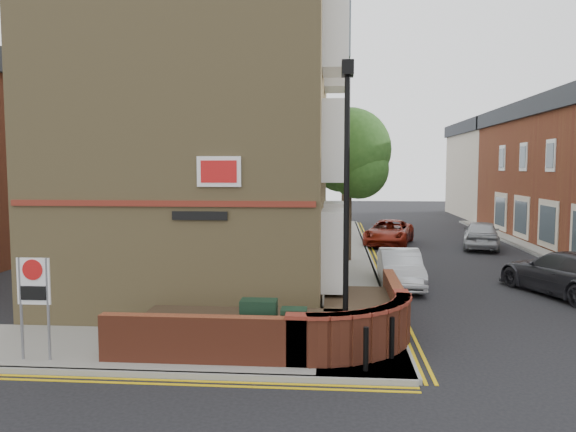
{
  "coord_description": "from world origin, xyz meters",
  "views": [
    {
      "loc": [
        1.33,
        -10.73,
        4.23
      ],
      "look_at": [
        0.13,
        4.0,
        2.94
      ],
      "focal_mm": 35.0,
      "sensor_mm": 36.0,
      "label": 1
    }
  ],
  "objects_px": {
    "zone_sign": "(34,289)",
    "silver_car_near": "(400,268)",
    "lamppost": "(346,209)",
    "utility_cabinet_large": "(259,326)"
  },
  "relations": [
    {
      "from": "zone_sign",
      "to": "silver_car_near",
      "type": "bearing_deg",
      "value": 44.81
    },
    {
      "from": "zone_sign",
      "to": "silver_car_near",
      "type": "height_order",
      "value": "zone_sign"
    },
    {
      "from": "utility_cabinet_large",
      "to": "silver_car_near",
      "type": "distance_m",
      "value": 8.8
    },
    {
      "from": "lamppost",
      "to": "silver_car_near",
      "type": "distance_m",
      "value": 8.64
    },
    {
      "from": "utility_cabinet_large",
      "to": "zone_sign",
      "type": "relative_size",
      "value": 0.55
    },
    {
      "from": "utility_cabinet_large",
      "to": "silver_car_near",
      "type": "xyz_separation_m",
      "value": [
        4.0,
        7.84,
        -0.07
      ]
    },
    {
      "from": "lamppost",
      "to": "zone_sign",
      "type": "xyz_separation_m",
      "value": [
        -6.6,
        -0.7,
        -1.7
      ]
    },
    {
      "from": "lamppost",
      "to": "zone_sign",
      "type": "bearing_deg",
      "value": -173.93
    },
    {
      "from": "lamppost",
      "to": "silver_car_near",
      "type": "relative_size",
      "value": 1.59
    },
    {
      "from": "lamppost",
      "to": "silver_car_near",
      "type": "height_order",
      "value": "lamppost"
    }
  ]
}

